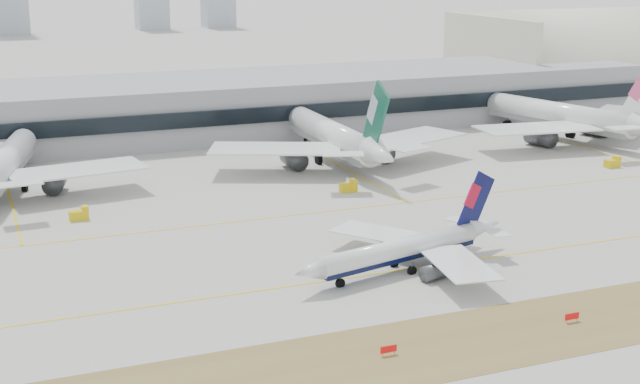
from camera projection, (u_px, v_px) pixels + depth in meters
name	position (u px, v px, depth m)	size (l,w,h in m)	color
ground	(352.00, 265.00, 142.36)	(3000.00, 3000.00, 0.00)	#AAA79F
taxiing_airliner	(407.00, 249.00, 139.63)	(41.26, 35.29, 14.03)	white
widebody_eva	(3.00, 166.00, 184.10)	(58.74, 58.56, 21.56)	white
widebody_cathay	(336.00, 138.00, 209.75)	(64.97, 63.40, 23.16)	white
widebody_china_air	(565.00, 117.00, 236.22)	(63.68, 63.52, 23.41)	white
terminal	(182.00, 108.00, 243.28)	(280.00, 43.10, 15.00)	gray
hangar	(593.00, 92.00, 319.12)	(91.00, 60.00, 60.00)	beige
hold_sign_left	(389.00, 349.00, 110.10)	(2.20, 0.15, 1.35)	red
hold_sign_right	(572.00, 316.00, 120.06)	(2.20, 0.15, 1.35)	red
gse_c	(349.00, 187.00, 186.08)	(3.55, 2.00, 2.60)	#D8B50B
gse_b	(80.00, 215.00, 166.34)	(3.55, 2.00, 2.60)	#D8B50B
gse_extra	(613.00, 163.00, 207.45)	(3.55, 2.00, 2.60)	#D8B50B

